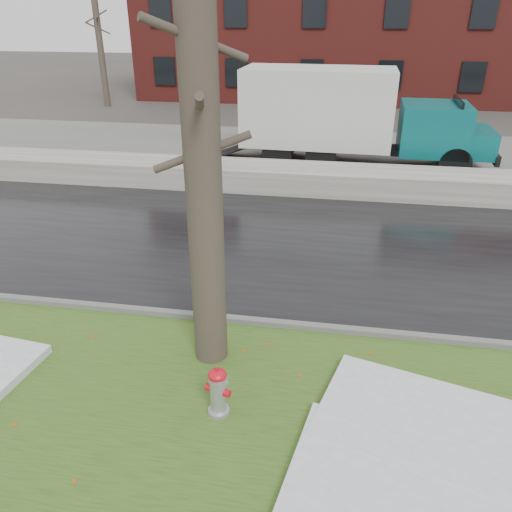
% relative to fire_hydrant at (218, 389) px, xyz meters
% --- Properties ---
extents(ground, '(120.00, 120.00, 0.00)m').
position_rel_fire_hydrant_xyz_m(ground, '(-0.25, 1.27, -0.46)').
color(ground, '#47423D').
rests_on(ground, ground).
extents(verge, '(60.00, 4.50, 0.04)m').
position_rel_fire_hydrant_xyz_m(verge, '(-0.25, 0.02, -0.44)').
color(verge, '#2B4C19').
rests_on(verge, ground).
extents(road, '(60.00, 7.00, 0.03)m').
position_rel_fire_hydrant_xyz_m(road, '(-0.25, 5.77, -0.44)').
color(road, black).
rests_on(road, ground).
extents(parking_lot, '(60.00, 9.00, 0.03)m').
position_rel_fire_hydrant_xyz_m(parking_lot, '(-0.25, 14.27, -0.44)').
color(parking_lot, slate).
rests_on(parking_lot, ground).
extents(curb, '(60.00, 0.15, 0.14)m').
position_rel_fire_hydrant_xyz_m(curb, '(-0.25, 2.27, -0.39)').
color(curb, slate).
rests_on(curb, ground).
extents(snowbank, '(60.00, 1.60, 0.75)m').
position_rel_fire_hydrant_xyz_m(snowbank, '(-0.25, 9.97, -0.08)').
color(snowbank, beige).
rests_on(snowbank, ground).
extents(brick_building, '(26.00, 12.00, 10.00)m').
position_rel_fire_hydrant_xyz_m(brick_building, '(1.75, 31.27, 4.54)').
color(brick_building, maroon).
rests_on(brick_building, ground).
extents(bg_tree_left, '(1.40, 1.62, 6.50)m').
position_rel_fire_hydrant_xyz_m(bg_tree_left, '(-12.25, 23.27, 2.88)').
color(bg_tree_left, brown).
rests_on(bg_tree_left, ground).
extents(bg_tree_center, '(1.40, 1.62, 6.50)m').
position_rel_fire_hydrant_xyz_m(bg_tree_center, '(-6.25, 27.27, 2.88)').
color(bg_tree_center, brown).
rests_on(bg_tree_center, ground).
extents(fire_hydrant, '(0.39, 0.36, 0.78)m').
position_rel_fire_hydrant_xyz_m(fire_hydrant, '(0.00, 0.00, 0.00)').
color(fire_hydrant, '#A7A8AF').
rests_on(fire_hydrant, verge).
extents(tree, '(1.36, 1.60, 6.58)m').
position_rel_fire_hydrant_xyz_m(tree, '(-0.42, 1.28, 2.90)').
color(tree, brown).
rests_on(tree, verge).
extents(box_truck, '(10.11, 2.67, 3.36)m').
position_rel_fire_hydrant_xyz_m(box_truck, '(1.62, 13.11, 1.32)').
color(box_truck, black).
rests_on(box_truck, ground).
extents(worker, '(0.63, 0.43, 1.69)m').
position_rel_fire_hydrant_xyz_m(worker, '(-2.43, 9.37, 1.14)').
color(worker, black).
rests_on(worker, snowbank).
extents(snow_patch_near, '(2.93, 2.45, 0.16)m').
position_rel_fire_hydrant_xyz_m(snow_patch_near, '(2.40, -0.98, -0.34)').
color(snow_patch_near, white).
rests_on(snow_patch_near, verge).
extents(snow_patch_side, '(3.18, 2.49, 0.18)m').
position_rel_fire_hydrant_xyz_m(snow_patch_side, '(2.84, 0.14, -0.33)').
color(snow_patch_side, white).
rests_on(snow_patch_side, verge).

